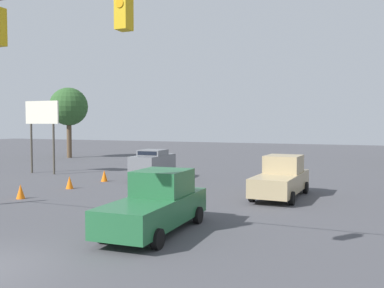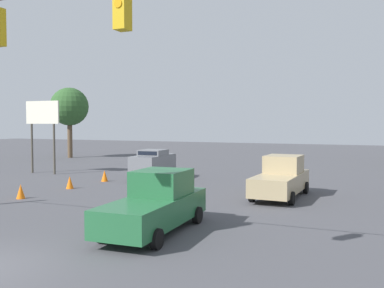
{
  "view_description": "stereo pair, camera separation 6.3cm",
  "coord_description": "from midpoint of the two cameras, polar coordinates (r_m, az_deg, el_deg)",
  "views": [
    {
      "loc": [
        -9.46,
        7.87,
        3.83
      ],
      "look_at": [
        -0.72,
        -12.71,
        2.71
      ],
      "focal_mm": 40.0,
      "sensor_mm": 36.0,
      "label": 1
    },
    {
      "loc": [
        -9.52,
        7.85,
        3.83
      ],
      "look_at": [
        -0.72,
        -12.71,
        2.71
      ],
      "focal_mm": 40.0,
      "sensor_mm": 36.0,
      "label": 2
    }
  ],
  "objects": [
    {
      "name": "pickup_truck_green_crossing_near",
      "position": [
        15.23,
        -4.85,
        -7.95
      ],
      "size": [
        2.29,
        5.55,
        2.12
      ],
      "color": "#236038",
      "rests_on": "ground_plane"
    },
    {
      "name": "pickup_truck_tan_oncoming_far",
      "position": [
        22.5,
        11.73,
        -4.48
      ],
      "size": [
        2.28,
        5.56,
        2.12
      ],
      "color": "tan",
      "rests_on": "ground_plane"
    },
    {
      "name": "sedan_grey_withflow_far",
      "position": [
        28.83,
        -5.3,
        -2.69
      ],
      "size": [
        2.07,
        3.95,
        2.02
      ],
      "color": "slate",
      "rests_on": "ground_plane"
    },
    {
      "name": "traffic_cone_second",
      "position": [
        23.31,
        -21.96,
        -5.89
      ],
      "size": [
        0.43,
        0.43,
        0.73
      ],
      "primitive_type": "cone",
      "color": "orange",
      "rests_on": "ground_plane"
    },
    {
      "name": "traffic_cone_third",
      "position": [
        25.88,
        -16.08,
        -4.94
      ],
      "size": [
        0.43,
        0.43,
        0.73
      ],
      "primitive_type": "cone",
      "color": "orange",
      "rests_on": "ground_plane"
    },
    {
      "name": "traffic_cone_fourth",
      "position": [
        28.49,
        -11.68,
        -4.18
      ],
      "size": [
        0.43,
        0.43,
        0.73
      ],
      "primitive_type": "cone",
      "color": "orange",
      "rests_on": "ground_plane"
    },
    {
      "name": "roadside_billboard",
      "position": [
        33.93,
        -19.42,
        2.92
      ],
      "size": [
        3.04,
        0.16,
        5.45
      ],
      "color": "#4C473D",
      "rests_on": "ground_plane"
    },
    {
      "name": "tree_horizon_right",
      "position": [
        48.48,
        -16.15,
        4.75
      ],
      "size": [
        4.12,
        4.12,
        7.64
      ],
      "color": "brown",
      "rests_on": "ground_plane"
    }
  ]
}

